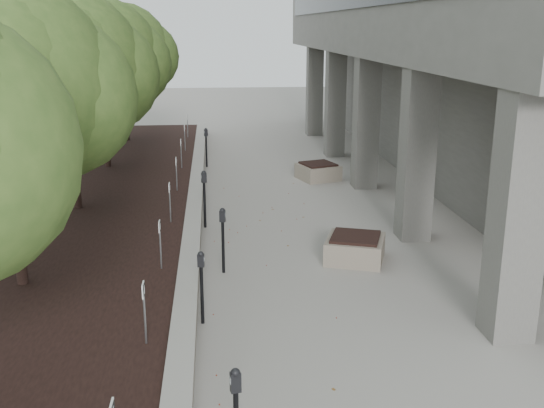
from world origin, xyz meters
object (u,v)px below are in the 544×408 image
crabapple_tree_4 (102,83)px  crabapple_tree_5 (123,72)px  parking_meter_2 (202,288)px  parking_meter_3 (223,241)px  planter_front (355,248)px  crabapple_tree_3 (69,101)px  crabapple_tree_2 (6,135)px  planter_back (318,171)px  parking_meter_5 (206,148)px  parking_meter_4 (204,199)px

crabapple_tree_4 → crabapple_tree_5: (0.00, 5.00, 0.00)m
parking_meter_2 → parking_meter_3: bearing=89.0°
parking_meter_2 → parking_meter_3: (0.40, 2.28, 0.04)m
planter_front → crabapple_tree_3: bearing=152.6°
crabapple_tree_3 → crabapple_tree_5: 10.00m
crabapple_tree_2 → planter_back: bearing=52.8°
parking_meter_5 → planter_front: parking_meter_5 is taller
parking_meter_4 → parking_meter_5: 7.14m
planter_front → planter_back: planter_front is taller
parking_meter_2 → planter_back: bearing=79.2°
crabapple_tree_3 → planter_front: crabapple_tree_3 is taller
crabapple_tree_5 → crabapple_tree_2: bearing=-90.0°
crabapple_tree_3 → crabapple_tree_5: (0.00, 10.00, 0.00)m
parking_meter_5 → planter_back: bearing=-51.3°
crabapple_tree_2 → parking_meter_2: 4.23m
parking_meter_3 → parking_meter_4: (-0.40, 3.10, 0.04)m
crabapple_tree_2 → parking_meter_5: 12.10m
crabapple_tree_4 → planter_back: 7.54m
parking_meter_4 → planter_front: (3.25, -2.64, -0.46)m
parking_meter_4 → parking_meter_5: parking_meter_4 is taller
crabapple_tree_5 → planter_front: size_ratio=4.54×
parking_meter_2 → planter_front: bearing=49.1°
parking_meter_5 → crabapple_tree_4: bearing=-176.4°
parking_meter_2 → planter_front: 4.27m
crabapple_tree_2 → parking_meter_3: (3.65, 1.17, -2.43)m
planter_front → parking_meter_3: bearing=-170.9°
crabapple_tree_4 → parking_meter_3: size_ratio=3.92×
crabapple_tree_2 → parking_meter_5: size_ratio=3.85×
crabapple_tree_5 → parking_meter_3: crabapple_tree_5 is taller
parking_meter_2 → crabapple_tree_2: bearing=170.0°
parking_meter_2 → parking_meter_4: size_ratio=0.89×
crabapple_tree_2 → parking_meter_2: (3.25, -1.11, -2.47)m
crabapple_tree_5 → planter_front: crabapple_tree_5 is taller
crabapple_tree_3 → crabapple_tree_5: size_ratio=1.00×
crabapple_tree_3 → planter_front: (6.50, -3.37, -2.84)m
crabapple_tree_3 → parking_meter_2: (3.25, -6.11, -2.47)m
crabapple_tree_3 → parking_meter_2: bearing=-62.0°
planter_front → parking_meter_4: bearing=140.9°
planter_back → crabapple_tree_5: bearing=139.8°
parking_meter_4 → parking_meter_5: (0.00, 7.14, -0.03)m
crabapple_tree_2 → crabapple_tree_3: size_ratio=1.00×
crabapple_tree_4 → planter_front: (6.50, -8.37, -2.84)m
parking_meter_3 → parking_meter_4: bearing=109.2°
crabapple_tree_5 → parking_meter_4: bearing=-73.2°
parking_meter_4 → planter_back: bearing=37.1°
planter_back → parking_meter_3: bearing=-112.4°
crabapple_tree_2 → planter_front: (6.50, 1.63, -2.84)m
parking_meter_2 → parking_meter_4: (0.00, 5.38, 0.08)m
parking_meter_2 → parking_meter_5: parking_meter_5 is taller
crabapple_tree_3 → parking_meter_5: (3.25, 6.40, -2.41)m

